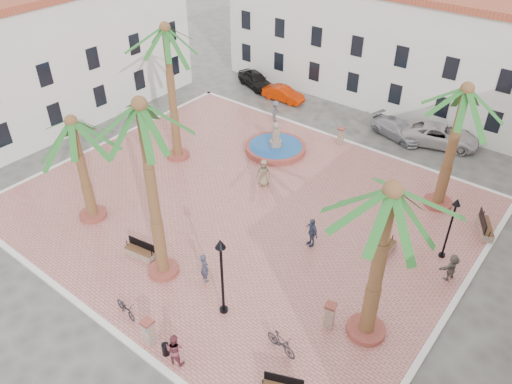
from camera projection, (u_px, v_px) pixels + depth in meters
ground at (243, 207)px, 30.58m from camera, size 120.00×120.00×0.00m
plaza at (243, 206)px, 30.54m from camera, size 26.00×22.00×0.15m
kerb_n at (336, 138)px, 37.59m from camera, size 26.30×0.30×0.16m
kerb_s at (95, 317)px, 23.48m from camera, size 26.30×0.30×0.16m
kerb_e at (452, 307)px, 23.97m from camera, size 0.30×22.30×0.16m
kerb_w at (108, 142)px, 37.10m from camera, size 0.30×22.30×0.16m
building_north at (398, 45)px, 40.66m from camera, size 30.40×7.40×9.50m
building_west at (46, 59)px, 37.27m from camera, size 6.40×24.40×10.00m
fountain at (276, 147)px, 35.72m from camera, size 4.32×4.32×2.23m
palm_nw at (166, 42)px, 30.53m from camera, size 5.10×5.10×9.41m
palm_sw at (74, 135)px, 26.47m from camera, size 5.19×5.19×6.64m
palm_s at (142, 125)px, 20.91m from camera, size 5.15×5.15×9.81m
palm_e at (389, 211)px, 18.69m from camera, size 5.81×5.81×8.25m
palm_ne at (463, 105)px, 26.78m from camera, size 5.65×5.65×7.95m
bench_s at (140, 252)px, 26.65m from camera, size 1.84×0.82×0.94m
bench_e at (384, 250)px, 26.77m from camera, size 0.60×1.87×0.98m
bench_ne at (485, 228)px, 28.28m from camera, size 1.45×2.08×1.06m
lamppost_s at (221, 264)px, 21.94m from camera, size 0.48×0.48×4.44m
lamppost_e at (452, 218)px, 25.30m from camera, size 0.41×0.41×3.80m
bollard_se at (149, 331)px, 21.79m from camera, size 0.51×0.51×1.38m
bollard_n at (341, 136)px, 36.33m from camera, size 0.46×0.46×1.27m
bollard_e at (330, 315)px, 22.55m from camera, size 0.59×0.59×1.38m
litter_bin at (166, 349)px, 21.51m from camera, size 0.32×0.32×0.62m
cyclist_a at (204, 268)px, 24.86m from camera, size 0.71×0.57×1.70m
bicycle_a at (126, 308)px, 23.28m from camera, size 1.62×0.79×0.81m
cyclist_b at (174, 349)px, 20.91m from camera, size 0.95×0.83×1.65m
bicycle_b at (281, 343)px, 21.55m from camera, size 1.73×0.74×1.01m
pedestrian_fountain_a at (264, 173)px, 31.79m from camera, size 1.07×0.94×1.84m
pedestrian_fountain_b at (312, 232)px, 27.05m from camera, size 1.12×0.84×1.77m
pedestrian_north at (276, 111)px, 39.11m from camera, size 0.88×1.24×1.74m
pedestrian_east at (452, 267)px, 25.00m from camera, size 0.95×1.50×1.55m
car_black at (255, 79)px, 45.11m from camera, size 4.49×3.01×1.42m
car_red at (283, 94)px, 42.78m from camera, size 3.77×1.44×1.23m
car_silver at (397, 129)px, 37.50m from camera, size 4.77×2.98×1.29m
car_white at (440, 135)px, 36.47m from camera, size 6.00×4.04×1.53m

